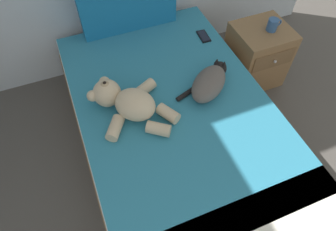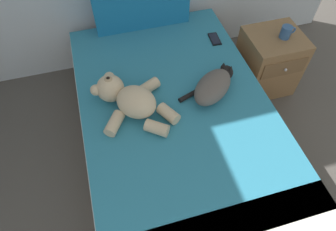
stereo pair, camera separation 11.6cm
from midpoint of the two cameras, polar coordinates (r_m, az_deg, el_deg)
name	(u,v)px [view 1 (the left image)]	position (r m, az deg, el deg)	size (l,w,h in m)	color
bed	(175,128)	(2.11, -0.17, -2.50)	(1.27, 2.04, 0.46)	olive
patterned_cushion	(127,1)	(2.44, -9.23, 20.77)	(0.75, 0.14, 0.46)	#1972AD
cat	(210,82)	(1.99, 6.32, 6.30)	(0.43, 0.36, 0.15)	#59514C
teddy_bear	(127,102)	(1.87, -9.60, 2.50)	(0.51, 0.54, 0.19)	beige
cell_phone	(204,36)	(2.44, 5.44, 14.83)	(0.08, 0.15, 0.01)	black
nightstand	(257,55)	(2.66, 15.38, 11.01)	(0.43, 0.43, 0.52)	olive
mug	(273,25)	(2.49, 18.13, 16.14)	(0.12, 0.08, 0.09)	#33598C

